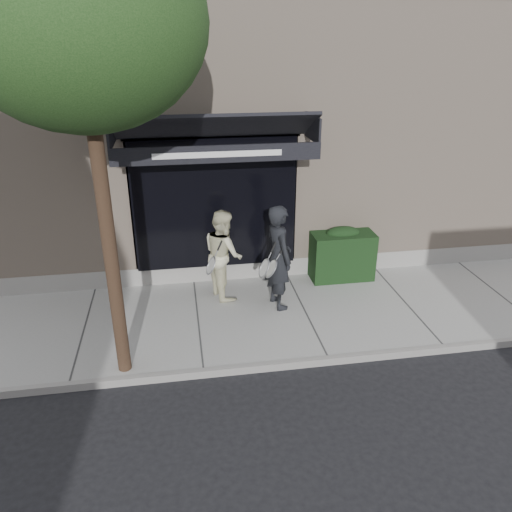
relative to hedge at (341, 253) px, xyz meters
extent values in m
plane|color=black|center=(-1.10, -1.25, -0.66)|extent=(80.00, 80.00, 0.00)
cube|color=gray|center=(-1.10, -1.25, -0.60)|extent=(20.00, 3.00, 0.12)
cube|color=gray|center=(-1.10, -2.80, -0.59)|extent=(20.00, 0.10, 0.14)
cube|color=#C5AD96|center=(-1.10, 3.75, 2.09)|extent=(14.00, 7.00, 5.50)
cube|color=gray|center=(-1.10, 0.45, -0.41)|extent=(14.02, 0.42, 0.50)
cube|color=black|center=(-2.60, 0.30, 1.14)|extent=(3.20, 0.30, 2.60)
cube|color=gray|center=(-4.20, 0.45, 1.14)|extent=(0.08, 0.40, 2.60)
cube|color=gray|center=(-1.00, 0.45, 1.14)|extent=(0.08, 0.40, 2.60)
cube|color=gray|center=(-2.60, 0.45, 2.48)|extent=(3.36, 0.40, 0.12)
cube|color=black|center=(-2.60, -0.25, 2.74)|extent=(3.60, 1.03, 0.55)
cube|color=black|center=(-2.60, -0.75, 2.35)|extent=(3.60, 0.05, 0.30)
cube|color=white|center=(-2.60, -0.78, 2.35)|extent=(2.20, 0.01, 0.10)
cube|color=black|center=(-4.38, -0.25, 2.66)|extent=(0.04, 1.00, 0.45)
cube|color=black|center=(-0.82, -0.25, 2.66)|extent=(0.04, 1.00, 0.45)
cube|color=black|center=(0.00, 0.00, -0.04)|extent=(1.30, 0.70, 1.00)
ellipsoid|color=black|center=(0.00, 0.00, 0.46)|extent=(0.71, 0.38, 0.27)
cylinder|color=black|center=(-4.30, -2.55, 1.74)|extent=(0.20, 0.20, 4.80)
ellipsoid|color=#193814|center=(-4.30, -2.55, 4.34)|extent=(3.00, 3.00, 2.55)
imported|color=black|center=(-1.56, -0.98, 0.46)|extent=(0.63, 0.82, 2.00)
torus|color=silver|center=(-1.74, -1.22, 0.35)|extent=(0.22, 0.33, 0.27)
cylinder|color=silver|center=(-1.74, -1.22, 0.35)|extent=(0.18, 0.29, 0.23)
cylinder|color=silver|center=(-1.74, -1.22, 0.35)|extent=(0.17, 0.04, 0.11)
cylinder|color=black|center=(-1.74, -1.22, 0.35)|extent=(0.19, 0.06, 0.13)
torus|color=silver|center=(-1.89, -1.29, 0.41)|extent=(0.20, 0.32, 0.29)
cylinder|color=silver|center=(-1.89, -1.29, 0.41)|extent=(0.16, 0.29, 0.25)
cylinder|color=silver|center=(-1.89, -1.29, 0.41)|extent=(0.17, 0.05, 0.09)
cylinder|color=black|center=(-1.89, -1.29, 0.41)|extent=(0.20, 0.06, 0.11)
imported|color=beige|center=(-2.52, -0.39, 0.34)|extent=(0.88, 1.01, 1.76)
torus|color=silver|center=(-2.79, -0.72, 0.26)|extent=(0.21, 0.33, 0.28)
cylinder|color=silver|center=(-2.79, -0.72, 0.26)|extent=(0.17, 0.29, 0.25)
cylinder|color=silver|center=(-2.79, -0.72, 0.26)|extent=(0.17, 0.05, 0.10)
cylinder|color=black|center=(-2.79, -0.72, 0.26)|extent=(0.20, 0.07, 0.11)
camera|label=1|loc=(-3.32, -9.16, 4.21)|focal=35.00mm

